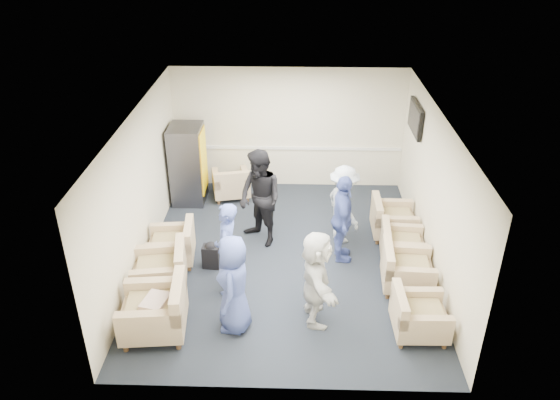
{
  "coord_description": "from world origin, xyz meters",
  "views": [
    {
      "loc": [
        0.14,
        -8.15,
        5.66
      ],
      "look_at": [
        -0.11,
        0.2,
        1.1
      ],
      "focal_mm": 35.0,
      "sensor_mm": 36.0,
      "label": 1
    }
  ],
  "objects_px": {
    "armchair_left_near": "(158,312)",
    "person_mid_left": "(227,249)",
    "armchair_corner": "(231,185)",
    "person_back_right": "(343,205)",
    "armchair_right_midnear": "(404,270)",
    "armchair_left_mid": "(163,271)",
    "vending_machine": "(188,164)",
    "person_front_left": "(234,284)",
    "person_mid_right": "(342,219)",
    "person_back_left": "(260,199)",
    "armchair_right_midfar": "(399,246)",
    "armchair_left_far": "(174,246)",
    "armchair_right_near": "(416,317)",
    "person_front_right": "(316,278)",
    "armchair_right_far": "(391,220)"
  },
  "relations": [
    {
      "from": "armchair_right_far",
      "to": "armchair_corner",
      "type": "relative_size",
      "value": 0.89
    },
    {
      "from": "person_mid_right",
      "to": "person_front_right",
      "type": "relative_size",
      "value": 1.06
    },
    {
      "from": "armchair_left_mid",
      "to": "armchair_corner",
      "type": "bearing_deg",
      "value": 157.48
    },
    {
      "from": "person_back_left",
      "to": "armchair_right_midfar",
      "type": "bearing_deg",
      "value": 35.86
    },
    {
      "from": "vending_machine",
      "to": "person_back_left",
      "type": "distance_m",
      "value": 2.29
    },
    {
      "from": "armchair_left_near",
      "to": "person_mid_left",
      "type": "height_order",
      "value": "person_mid_left"
    },
    {
      "from": "armchair_left_mid",
      "to": "person_mid_right",
      "type": "bearing_deg",
      "value": 98.83
    },
    {
      "from": "person_mid_left",
      "to": "armchair_corner",
      "type": "bearing_deg",
      "value": -169.17
    },
    {
      "from": "armchair_right_near",
      "to": "person_mid_left",
      "type": "distance_m",
      "value": 3.09
    },
    {
      "from": "person_front_left",
      "to": "person_mid_left",
      "type": "relative_size",
      "value": 0.98
    },
    {
      "from": "armchair_right_midfar",
      "to": "person_mid_left",
      "type": "height_order",
      "value": "person_mid_left"
    },
    {
      "from": "armchair_left_mid",
      "to": "vending_machine",
      "type": "distance_m",
      "value": 3.15
    },
    {
      "from": "armchair_corner",
      "to": "person_front_left",
      "type": "relative_size",
      "value": 0.58
    },
    {
      "from": "armchair_right_near",
      "to": "person_mid_right",
      "type": "relative_size",
      "value": 0.48
    },
    {
      "from": "armchair_left_mid",
      "to": "person_front_left",
      "type": "bearing_deg",
      "value": 46.11
    },
    {
      "from": "armchair_right_midnear",
      "to": "armchair_right_midfar",
      "type": "xyz_separation_m",
      "value": [
        0.05,
        0.79,
        -0.03
      ]
    },
    {
      "from": "armchair_right_near",
      "to": "person_front_left",
      "type": "bearing_deg",
      "value": 87.26
    },
    {
      "from": "armchair_right_far",
      "to": "person_front_left",
      "type": "height_order",
      "value": "person_front_left"
    },
    {
      "from": "vending_machine",
      "to": "armchair_left_far",
      "type": "bearing_deg",
      "value": -87.02
    },
    {
      "from": "armchair_left_mid",
      "to": "armchair_right_midnear",
      "type": "height_order",
      "value": "armchair_left_mid"
    },
    {
      "from": "armchair_left_near",
      "to": "armchair_left_mid",
      "type": "height_order",
      "value": "armchair_left_near"
    },
    {
      "from": "person_mid_right",
      "to": "person_back_left",
      "type": "bearing_deg",
      "value": 69.19
    },
    {
      "from": "person_mid_left",
      "to": "armchair_left_mid",
      "type": "bearing_deg",
      "value": -84.22
    },
    {
      "from": "armchair_right_midnear",
      "to": "armchair_right_far",
      "type": "relative_size",
      "value": 1.07
    },
    {
      "from": "armchair_left_far",
      "to": "armchair_right_midfar",
      "type": "xyz_separation_m",
      "value": [
        4.0,
        0.15,
        -0.01
      ]
    },
    {
      "from": "armchair_corner",
      "to": "person_front_left",
      "type": "height_order",
      "value": "person_front_left"
    },
    {
      "from": "armchair_left_near",
      "to": "armchair_right_far",
      "type": "relative_size",
      "value": 1.24
    },
    {
      "from": "armchair_left_near",
      "to": "armchair_left_far",
      "type": "height_order",
      "value": "armchair_left_near"
    },
    {
      "from": "armchair_right_midnear",
      "to": "armchair_corner",
      "type": "height_order",
      "value": "armchair_right_midnear"
    },
    {
      "from": "armchair_right_near",
      "to": "person_front_right",
      "type": "distance_m",
      "value": 1.57
    },
    {
      "from": "armchair_left_near",
      "to": "person_back_left",
      "type": "relative_size",
      "value": 0.55
    },
    {
      "from": "armchair_left_mid",
      "to": "person_back_left",
      "type": "relative_size",
      "value": 0.53
    },
    {
      "from": "person_front_right",
      "to": "armchair_right_near",
      "type": "bearing_deg",
      "value": -106.01
    },
    {
      "from": "armchair_corner",
      "to": "person_back_right",
      "type": "relative_size",
      "value": 0.59
    },
    {
      "from": "person_front_right",
      "to": "armchair_left_near",
      "type": "bearing_deg",
      "value": 93.2
    },
    {
      "from": "armchair_left_far",
      "to": "armchair_corner",
      "type": "xyz_separation_m",
      "value": [
        0.75,
        2.44,
        -0.01
      ]
    },
    {
      "from": "person_back_left",
      "to": "person_back_right",
      "type": "height_order",
      "value": "person_back_left"
    },
    {
      "from": "armchair_left_mid",
      "to": "person_back_right",
      "type": "bearing_deg",
      "value": 108.44
    },
    {
      "from": "armchair_right_midnear",
      "to": "armchair_right_far",
      "type": "height_order",
      "value": "armchair_right_midnear"
    },
    {
      "from": "person_back_left",
      "to": "armchair_right_midnear",
      "type": "bearing_deg",
      "value": 19.55
    },
    {
      "from": "person_front_left",
      "to": "person_front_right",
      "type": "height_order",
      "value": "person_front_left"
    },
    {
      "from": "armchair_corner",
      "to": "person_mid_left",
      "type": "relative_size",
      "value": 0.57
    },
    {
      "from": "armchair_corner",
      "to": "person_mid_left",
      "type": "distance_m",
      "value": 3.29
    },
    {
      "from": "armchair_right_far",
      "to": "armchair_corner",
      "type": "bearing_deg",
      "value": 66.35
    },
    {
      "from": "armchair_left_mid",
      "to": "person_back_right",
      "type": "relative_size",
      "value": 0.64
    },
    {
      "from": "armchair_right_near",
      "to": "person_mid_right",
      "type": "distance_m",
      "value": 2.22
    },
    {
      "from": "armchair_left_far",
      "to": "person_back_left",
      "type": "distance_m",
      "value": 1.75
    },
    {
      "from": "person_mid_right",
      "to": "armchair_right_midnear",
      "type": "bearing_deg",
      "value": -130.26
    },
    {
      "from": "armchair_left_near",
      "to": "person_mid_left",
      "type": "bearing_deg",
      "value": 133.17
    },
    {
      "from": "armchair_left_far",
      "to": "armchair_corner",
      "type": "bearing_deg",
      "value": 157.14
    }
  ]
}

